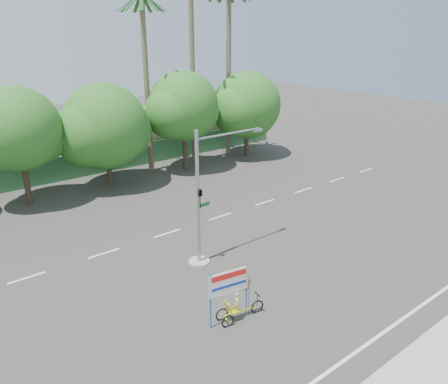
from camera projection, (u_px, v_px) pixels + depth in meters
ground at (289, 278)px, 21.27m from camera, size 120.00×120.00×0.00m
sidewalk_near at (440, 364)px, 15.74m from camera, size 50.00×2.40×0.12m
fence at (103, 161)px, 36.70m from camera, size 38.00×0.08×2.00m
building_right at (158, 130)px, 44.38m from camera, size 14.00×8.00×3.60m
tree_left at (18, 132)px, 28.61m from camera, size 6.66×5.60×8.07m
tree_center at (104, 129)px, 32.31m from camera, size 7.62×6.40×7.85m
tree_right at (183, 109)px, 36.12m from camera, size 6.90×5.80×8.36m
tree_far_right at (247, 107)px, 40.41m from camera, size 7.38×6.20×7.94m
palm_tall at (192, 41)px, 36.59m from camera, size 3.73×3.79×17.45m
palm_mid at (229, 53)px, 39.29m from camera, size 3.73×3.79×15.45m
palm_short at (145, 64)px, 34.53m from camera, size 3.73×3.79×14.45m
traffic_signal at (203, 209)px, 21.89m from camera, size 4.72×1.10×7.00m
trike_billboard at (234, 299)px, 17.86m from camera, size 2.55×0.82×2.53m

